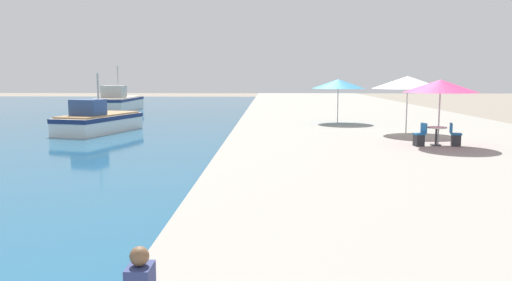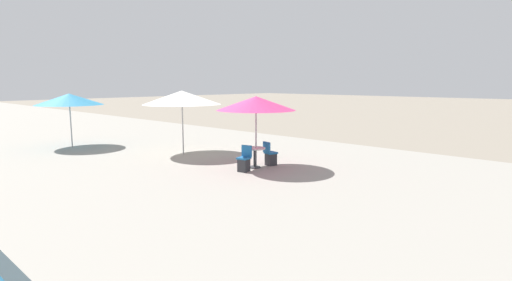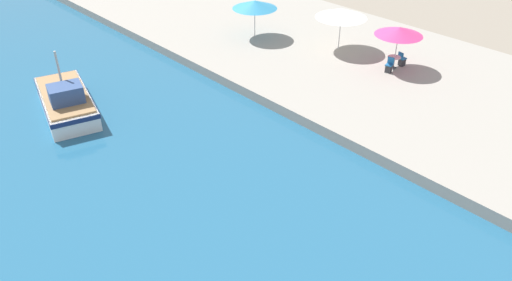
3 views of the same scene
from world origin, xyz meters
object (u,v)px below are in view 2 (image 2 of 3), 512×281
(cafe_umbrella_pink, at_px, (256,103))
(cafe_chair_left, at_px, (270,157))
(cafe_umbrella_white, at_px, (182,98))
(cafe_chair_right, at_px, (244,162))
(cafe_umbrella_striped, at_px, (69,99))
(cafe_table, at_px, (255,153))

(cafe_umbrella_pink, xyz_separation_m, cafe_chair_left, (0.62, -0.15, -2.04))
(cafe_umbrella_white, relative_size, cafe_chair_right, 3.72)
(cafe_umbrella_white, height_order, cafe_umbrella_striped, cafe_umbrella_white)
(cafe_umbrella_white, xyz_separation_m, cafe_umbrella_striped, (-2.57, 5.51, -0.15))
(cafe_chair_right, bearing_deg, cafe_umbrella_striped, -2.61)
(cafe_umbrella_white, height_order, cafe_chair_right, cafe_umbrella_white)
(cafe_umbrella_pink, relative_size, cafe_chair_left, 3.17)
(cafe_chair_right, bearing_deg, cafe_chair_left, -102.59)
(cafe_chair_left, height_order, cafe_chair_right, same)
(cafe_umbrella_striped, bearing_deg, cafe_table, -75.14)
(cafe_table, bearing_deg, cafe_umbrella_white, 90.42)
(cafe_umbrella_white, height_order, cafe_table, cafe_umbrella_white)
(cafe_umbrella_white, bearing_deg, cafe_umbrella_striped, 115.02)
(cafe_umbrella_striped, distance_m, cafe_chair_left, 10.67)
(cafe_table, distance_m, cafe_chair_right, 0.75)
(cafe_umbrella_white, relative_size, cafe_table, 4.23)
(cafe_umbrella_striped, bearing_deg, cafe_umbrella_pink, -74.66)
(cafe_umbrella_pink, bearing_deg, cafe_chair_left, -13.88)
(cafe_table, relative_size, cafe_chair_right, 0.88)
(cafe_table, xyz_separation_m, cafe_chair_right, (-0.70, -0.17, -0.21))
(cafe_umbrella_striped, relative_size, cafe_chair_right, 3.43)
(cafe_umbrella_white, xyz_separation_m, cafe_chair_left, (0.74, -4.44, -2.13))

